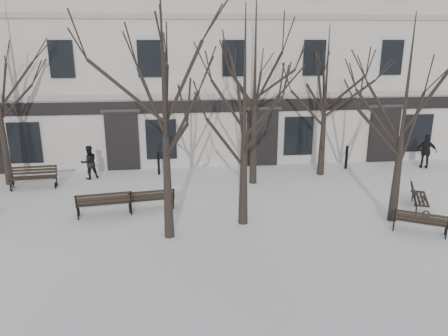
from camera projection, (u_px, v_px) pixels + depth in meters
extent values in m
plane|color=white|center=(205.00, 234.00, 14.71)|extent=(100.00, 100.00, 0.00)
cube|color=beige|center=(188.00, 53.00, 25.51)|extent=(40.00, 10.00, 11.00)
cube|color=#9B968E|center=(193.00, 96.00, 21.27)|extent=(40.00, 0.12, 0.25)
cube|color=#9B968E|center=(191.00, 16.00, 20.21)|extent=(40.00, 0.12, 0.25)
cube|color=black|center=(193.00, 107.00, 21.40)|extent=(40.00, 0.10, 0.60)
cube|color=black|center=(25.00, 143.00, 20.97)|extent=(1.50, 0.14, 2.00)
cube|color=black|center=(122.00, 141.00, 21.47)|extent=(1.60, 0.22, 2.90)
cube|color=#2D2B28|center=(120.00, 111.00, 21.01)|extent=(1.90, 0.08, 0.18)
cube|color=black|center=(161.00, 139.00, 21.68)|extent=(1.50, 0.14, 2.00)
cube|color=black|center=(262.00, 138.00, 22.23)|extent=(1.60, 0.22, 2.90)
cube|color=#2D2B28|center=(263.00, 109.00, 21.77)|extent=(1.90, 0.08, 0.18)
cube|color=black|center=(298.00, 136.00, 22.44)|extent=(1.50, 0.14, 2.00)
cube|color=black|center=(384.00, 135.00, 22.94)|extent=(1.60, 0.22, 2.90)
cube|color=#2D2B28|center=(387.00, 106.00, 22.47)|extent=(1.90, 0.08, 0.18)
cube|color=black|center=(418.00, 133.00, 23.14)|extent=(1.50, 0.14, 2.00)
cube|color=black|center=(61.00, 59.00, 20.08)|extent=(1.10, 0.14, 1.70)
cube|color=black|center=(149.00, 59.00, 20.52)|extent=(1.10, 0.14, 1.70)
cube|color=black|center=(233.00, 58.00, 20.95)|extent=(1.10, 0.14, 1.70)
cube|color=black|center=(314.00, 58.00, 21.38)|extent=(1.10, 0.14, 1.70)
cube|color=black|center=(392.00, 57.00, 21.82)|extent=(1.10, 0.14, 1.70)
cone|color=black|center=(168.00, 188.00, 14.02)|extent=(0.34, 0.34, 3.43)
cone|color=black|center=(243.00, 182.00, 15.13)|extent=(0.34, 0.34, 3.11)
cone|color=black|center=(396.00, 181.00, 15.38)|extent=(0.34, 0.34, 3.00)
cone|color=black|center=(4.00, 145.00, 19.18)|extent=(0.34, 0.34, 3.66)
cone|color=black|center=(254.00, 145.00, 19.37)|extent=(0.34, 0.34, 3.55)
cone|color=black|center=(322.00, 145.00, 20.69)|extent=(0.34, 0.34, 2.92)
torus|color=black|center=(131.00, 207.00, 16.59)|extent=(0.10, 0.33, 0.32)
cylinder|color=black|center=(131.00, 209.00, 16.19)|extent=(0.06, 0.06, 0.50)
cube|color=black|center=(131.00, 201.00, 16.30)|extent=(0.14, 0.61, 0.06)
torus|color=black|center=(79.00, 212.00, 16.14)|extent=(0.10, 0.33, 0.32)
cylinder|color=black|center=(78.00, 214.00, 15.74)|extent=(0.06, 0.06, 0.50)
cube|color=black|center=(78.00, 205.00, 15.86)|extent=(0.14, 0.61, 0.06)
cube|color=black|center=(104.00, 200.00, 16.30)|extent=(2.00, 0.37, 0.04)
cube|color=black|center=(104.00, 201.00, 16.16)|extent=(2.00, 0.37, 0.04)
cube|color=black|center=(104.00, 203.00, 16.01)|extent=(2.00, 0.37, 0.04)
cube|color=black|center=(104.00, 204.00, 15.87)|extent=(2.00, 0.37, 0.04)
cube|color=black|center=(104.00, 201.00, 15.78)|extent=(1.99, 0.31, 0.10)
cube|color=black|center=(104.00, 198.00, 15.72)|extent=(1.99, 0.31, 0.10)
cube|color=black|center=(103.00, 195.00, 15.66)|extent=(1.99, 0.31, 0.10)
cylinder|color=black|center=(131.00, 198.00, 15.97)|extent=(0.07, 0.16, 0.55)
cylinder|color=black|center=(76.00, 202.00, 15.52)|extent=(0.07, 0.16, 0.55)
torus|color=black|center=(445.00, 232.00, 14.56)|extent=(0.18, 0.26, 0.28)
cylinder|color=black|center=(446.00, 233.00, 14.24)|extent=(0.05, 0.05, 0.43)
cube|color=black|center=(447.00, 225.00, 14.33)|extent=(0.30, 0.48, 0.05)
torus|color=black|center=(394.00, 224.00, 15.18)|extent=(0.18, 0.26, 0.28)
cylinder|color=black|center=(394.00, 225.00, 14.85)|extent=(0.05, 0.05, 0.43)
cube|color=black|center=(395.00, 218.00, 14.94)|extent=(0.30, 0.48, 0.05)
cube|color=black|center=(420.00, 219.00, 14.81)|extent=(1.53, 0.93, 0.03)
cube|color=black|center=(420.00, 220.00, 14.70)|extent=(1.53, 0.93, 0.03)
cube|color=black|center=(420.00, 222.00, 14.58)|extent=(1.53, 0.93, 0.03)
cube|color=black|center=(420.00, 223.00, 14.46)|extent=(1.53, 0.93, 0.03)
cube|color=black|center=(421.00, 220.00, 14.39)|extent=(1.50, 0.88, 0.09)
cube|color=black|center=(421.00, 217.00, 14.34)|extent=(1.50, 0.88, 0.09)
cube|color=black|center=(422.00, 214.00, 14.29)|extent=(1.50, 0.88, 0.09)
cylinder|color=black|center=(448.00, 223.00, 14.06)|extent=(0.10, 0.14, 0.47)
cylinder|color=black|center=(395.00, 215.00, 14.67)|extent=(0.10, 0.14, 0.47)
torus|color=black|center=(11.00, 188.00, 18.75)|extent=(0.08, 0.31, 0.31)
cylinder|color=black|center=(13.00, 183.00, 19.08)|extent=(0.05, 0.05, 0.48)
cube|color=black|center=(11.00, 179.00, 18.83)|extent=(0.10, 0.59, 0.05)
torus|color=black|center=(56.00, 185.00, 19.07)|extent=(0.08, 0.31, 0.31)
cylinder|color=black|center=(57.00, 181.00, 19.41)|extent=(0.05, 0.05, 0.48)
cube|color=black|center=(55.00, 177.00, 19.16)|extent=(0.10, 0.59, 0.05)
cube|color=black|center=(32.00, 179.00, 18.77)|extent=(1.93, 0.24, 0.04)
cube|color=black|center=(33.00, 178.00, 18.91)|extent=(1.93, 0.24, 0.04)
cube|color=black|center=(34.00, 177.00, 19.05)|extent=(1.93, 0.24, 0.04)
cube|color=black|center=(35.00, 176.00, 19.19)|extent=(1.93, 0.24, 0.04)
cube|color=black|center=(34.00, 173.00, 19.19)|extent=(1.92, 0.18, 0.10)
cube|color=black|center=(34.00, 170.00, 19.18)|extent=(1.92, 0.18, 0.10)
cube|color=black|center=(34.00, 167.00, 19.16)|extent=(1.92, 0.18, 0.10)
cylinder|color=black|center=(12.00, 173.00, 19.03)|extent=(0.05, 0.16, 0.53)
cylinder|color=black|center=(56.00, 170.00, 19.36)|extent=(0.05, 0.16, 0.53)
torus|color=black|center=(172.00, 203.00, 17.12)|extent=(0.09, 0.29, 0.28)
cylinder|color=black|center=(173.00, 204.00, 16.77)|extent=(0.05, 0.05, 0.44)
cube|color=black|center=(173.00, 197.00, 16.87)|extent=(0.12, 0.54, 0.05)
torus|color=black|center=(129.00, 206.00, 16.73)|extent=(0.09, 0.29, 0.28)
cylinder|color=black|center=(130.00, 208.00, 16.38)|extent=(0.05, 0.05, 0.44)
cube|color=black|center=(129.00, 201.00, 16.48)|extent=(0.12, 0.54, 0.05)
cube|color=black|center=(151.00, 196.00, 16.87)|extent=(1.75, 0.32, 0.03)
cube|color=black|center=(151.00, 198.00, 16.74)|extent=(1.75, 0.32, 0.03)
cube|color=black|center=(151.00, 199.00, 16.61)|extent=(1.75, 0.32, 0.03)
cube|color=black|center=(152.00, 200.00, 16.49)|extent=(1.75, 0.32, 0.03)
cube|color=black|center=(152.00, 197.00, 16.41)|extent=(1.74, 0.27, 0.09)
cube|color=black|center=(151.00, 194.00, 16.36)|extent=(1.74, 0.27, 0.09)
cube|color=black|center=(151.00, 192.00, 16.31)|extent=(1.74, 0.27, 0.09)
cylinder|color=black|center=(173.00, 194.00, 16.58)|extent=(0.06, 0.14, 0.48)
cylinder|color=black|center=(129.00, 198.00, 16.19)|extent=(0.06, 0.14, 0.48)
torus|color=black|center=(426.00, 214.00, 16.00)|extent=(0.27, 0.16, 0.28)
cylinder|color=black|center=(416.00, 211.00, 16.08)|extent=(0.05, 0.05, 0.43)
cube|color=black|center=(422.00, 206.00, 15.96)|extent=(0.50, 0.26, 0.05)
torus|color=black|center=(421.00, 199.00, 17.49)|extent=(0.27, 0.16, 0.28)
cylinder|color=black|center=(412.00, 196.00, 17.57)|extent=(0.05, 0.05, 0.43)
cube|color=black|center=(418.00, 192.00, 17.45)|extent=(0.50, 0.26, 0.05)
cube|color=black|center=(426.00, 199.00, 16.64)|extent=(0.80, 1.61, 0.03)
cube|color=black|center=(422.00, 198.00, 16.68)|extent=(0.80, 1.61, 0.03)
cube|color=black|center=(418.00, 198.00, 16.72)|extent=(0.80, 1.61, 0.03)
cube|color=black|center=(414.00, 197.00, 16.76)|extent=(0.80, 1.61, 0.03)
cube|color=black|center=(414.00, 194.00, 16.74)|extent=(0.75, 1.59, 0.09)
cube|color=black|center=(413.00, 191.00, 16.71)|extent=(0.75, 1.59, 0.09)
cube|color=black|center=(413.00, 189.00, 16.68)|extent=(0.75, 1.59, 0.09)
cylinder|color=black|center=(415.00, 200.00, 15.98)|extent=(0.14, 0.09, 0.48)
cylinder|color=black|center=(412.00, 186.00, 17.47)|extent=(0.14, 0.09, 0.48)
cylinder|color=black|center=(159.00, 164.00, 20.95)|extent=(0.12, 0.12, 1.02)
sphere|color=black|center=(158.00, 154.00, 20.80)|extent=(0.14, 0.14, 0.14)
cylinder|color=black|center=(346.00, 158.00, 21.90)|extent=(0.13, 0.13, 1.10)
sphere|color=black|center=(347.00, 147.00, 21.73)|extent=(0.15, 0.15, 0.15)
imported|color=black|center=(91.00, 179.00, 20.48)|extent=(0.96, 0.88, 1.59)
imported|color=black|center=(424.00, 168.00, 22.15)|extent=(1.09, 0.82, 1.72)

